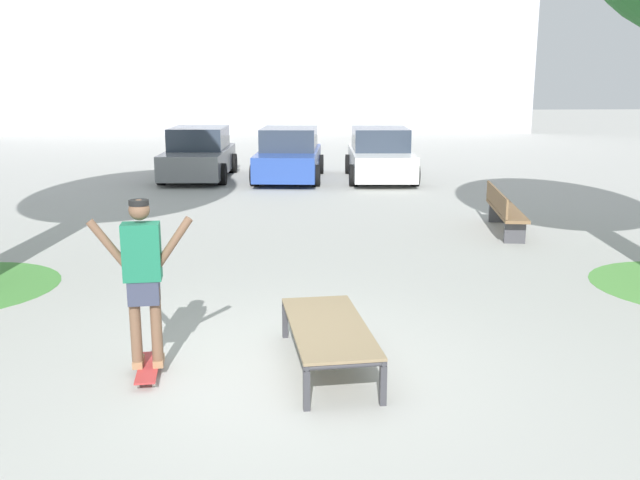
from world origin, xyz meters
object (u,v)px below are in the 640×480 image
at_px(skate_box, 328,329).
at_px(car_white, 380,156).
at_px(skateboard, 148,368).
at_px(skater, 143,272).
at_px(car_grey, 199,155).
at_px(car_blue, 289,156).
at_px(park_bench, 504,209).

distance_m(skate_box, car_white, 13.91).
bearing_deg(skate_box, skateboard, -176.94).
distance_m(skater, car_grey, 14.39).
xyz_separation_m(skate_box, skateboard, (-1.81, -0.10, -0.34)).
height_order(skate_box, skateboard, skate_box).
relative_size(skateboard, car_blue, 0.19).
bearing_deg(skater, skateboard, -85.08).
distance_m(skate_box, park_bench, 7.39).
distance_m(skater, car_blue, 14.03).
relative_size(skateboard, car_grey, 0.19).
relative_size(car_blue, car_white, 1.01).
xyz_separation_m(skate_box, skater, (-1.81, -0.10, 0.66)).
relative_size(car_grey, car_white, 1.00).
xyz_separation_m(car_grey, car_white, (5.33, -0.56, 0.00)).
relative_size(car_grey, car_blue, 0.99).
distance_m(car_blue, car_white, 2.67).
relative_size(skate_box, park_bench, 0.81).
xyz_separation_m(skateboard, car_blue, (1.61, 13.94, 0.61)).
relative_size(skateboard, park_bench, 0.33).
bearing_deg(car_white, car_grey, 174.01).
xyz_separation_m(car_grey, park_bench, (6.69, -7.93, -0.24)).
bearing_deg(skate_box, car_white, 79.82).
distance_m(skate_box, car_blue, 13.84).
bearing_deg(skater, skate_box, 3.00).
xyz_separation_m(skater, car_white, (4.27, 13.79, -0.38)).
bearing_deg(skateboard, car_white, 72.79).
height_order(skateboard, park_bench, park_bench).
height_order(skate_box, car_white, car_white).
distance_m(skateboard, car_white, 14.45).
height_order(car_grey, car_white, same).
xyz_separation_m(skater, car_grey, (-1.06, 14.35, -0.38)).
distance_m(skater, car_white, 14.44).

